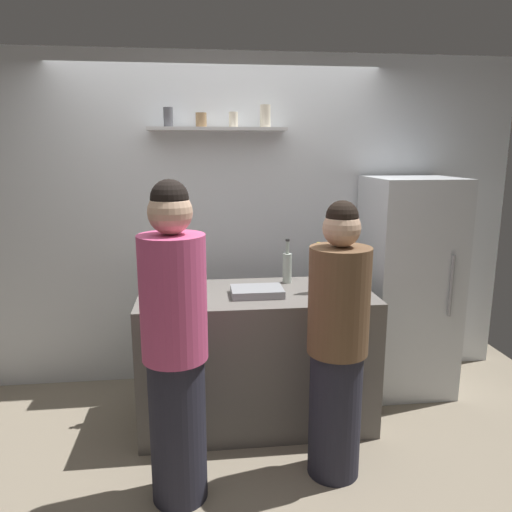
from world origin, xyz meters
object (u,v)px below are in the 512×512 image
baking_pan (257,292)px  wine_bottle_amber_glass (349,271)px  utensil_holder (326,278)px  person_brown_jacket (337,346)px  wine_bottle_dark_glass (318,274)px  water_bottle_plastic (180,289)px  wine_bottle_pale_glass (287,267)px  person_pink_top (175,349)px  wine_bottle_green_glass (151,273)px  refrigerator (407,285)px

baking_pan → wine_bottle_amber_glass: 0.69m
utensil_holder → person_brown_jacket: size_ratio=0.13×
wine_bottle_dark_glass → wine_bottle_amber_glass: bearing=29.0°
wine_bottle_dark_glass → water_bottle_plastic: 0.92m
wine_bottle_pale_glass → person_brown_jacket: size_ratio=0.20×
water_bottle_plastic → utensil_holder: bearing=15.9°
person_pink_top → wine_bottle_green_glass: bearing=20.0°
water_bottle_plastic → wine_bottle_green_glass: bearing=121.9°
wine_bottle_pale_glass → wine_bottle_amber_glass: (0.42, -0.13, -0.01)m
wine_bottle_green_glass → wine_bottle_pale_glass: size_ratio=1.00×
wine_bottle_pale_glass → wine_bottle_amber_glass: bearing=-17.5°
wine_bottle_green_glass → water_bottle_plastic: 0.39m
refrigerator → person_pink_top: bearing=-147.2°
refrigerator → person_brown_jacket: size_ratio=1.04×
refrigerator → wine_bottle_green_glass: (-1.94, -0.22, 0.21)m
wine_bottle_dark_glass → person_brown_jacket: (-0.03, -0.60, -0.27)m
utensil_holder → wine_bottle_pale_glass: 0.29m
baking_pan → water_bottle_plastic: 0.51m
wine_bottle_green_glass → wine_bottle_amber_glass: (1.37, -0.06, -0.01)m
baking_pan → person_brown_jacket: bearing=-56.5°
wine_bottle_green_glass → wine_bottle_dark_glass: wine_bottle_dark_glass is taller
wine_bottle_green_glass → refrigerator: bearing=6.6°
baking_pan → wine_bottle_pale_glass: 0.40m
wine_bottle_pale_glass → person_brown_jacket: (0.13, -0.87, -0.26)m
utensil_holder → person_pink_top: bearing=-139.9°
refrigerator → wine_bottle_pale_glass: bearing=-171.3°
utensil_holder → wine_bottle_pale_glass: size_ratio=0.67×
water_bottle_plastic → wine_bottle_pale_glass: bearing=28.2°
refrigerator → utensil_holder: refrigerator is taller
wine_bottle_green_glass → water_bottle_plastic: size_ratio=1.51×
utensil_holder → wine_bottle_amber_glass: size_ratio=0.70×
wine_bottle_pale_glass → person_pink_top: bearing=-128.1°
baking_pan → utensil_holder: size_ratio=1.58×
refrigerator → wine_bottle_dark_glass: refrigerator is taller
baking_pan → refrigerator: bearing=19.5°
refrigerator → wine_bottle_pale_glass: 1.02m
wine_bottle_green_glass → water_bottle_plastic: bearing=-58.1°
water_bottle_plastic → person_brown_jacket: (0.88, -0.47, -0.23)m
refrigerator → utensil_holder: 0.78m
baking_pan → person_brown_jacket: person_brown_jacket is taller
refrigerator → person_pink_top: person_pink_top is taller
person_brown_jacket → person_pink_top: bearing=-168.7°
refrigerator → water_bottle_plastic: (-1.73, -0.55, 0.19)m
wine_bottle_amber_glass → wine_bottle_green_glass: bearing=177.6°
wine_bottle_green_glass → person_brown_jacket: person_brown_jacket is taller
refrigerator → wine_bottle_amber_glass: refrigerator is taller
wine_bottle_dark_glass → person_brown_jacket: bearing=-92.9°
wine_bottle_dark_glass → utensil_holder: bearing=58.2°
refrigerator → wine_bottle_amber_glass: 0.66m
utensil_holder → water_bottle_plastic: utensil_holder is taller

